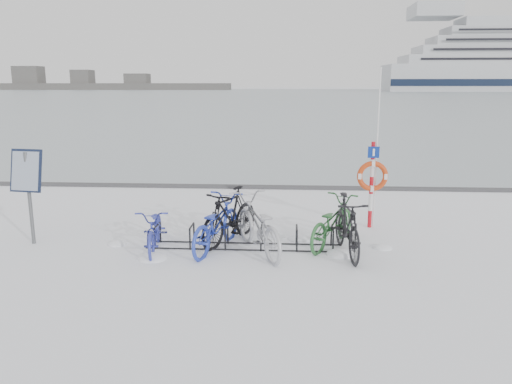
{
  "coord_description": "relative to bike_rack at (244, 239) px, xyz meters",
  "views": [
    {
      "loc": [
        0.86,
        -9.77,
        3.3
      ],
      "look_at": [
        0.21,
        0.6,
        1.04
      ],
      "focal_mm": 35.0,
      "sensor_mm": 36.0,
      "label": 1
    }
  ],
  "objects": [
    {
      "name": "bike_1",
      "position": [
        -0.56,
        -0.1,
        0.37
      ],
      "size": [
        1.31,
        2.23,
        1.11
      ],
      "primitive_type": "imported",
      "rotation": [
        0.0,
        0.0,
        2.85
      ],
      "color": "#273CB0",
      "rests_on": "ground"
    },
    {
      "name": "bike_2",
      "position": [
        -0.33,
        0.38,
        0.42
      ],
      "size": [
        1.42,
        2.02,
        1.2
      ],
      "primitive_type": "imported",
      "rotation": [
        0.0,
        0.0,
        -0.48
      ],
      "color": "black",
      "rests_on": "ground"
    },
    {
      "name": "bike_4",
      "position": [
        1.81,
        0.29,
        0.34
      ],
      "size": [
        1.56,
        2.08,
        1.04
      ],
      "primitive_type": "imported",
      "rotation": [
        0.0,
        0.0,
        2.64
      ],
      "color": "#2B6330",
      "rests_on": "ground"
    },
    {
      "name": "ground",
      "position": [
        0.0,
        0.0,
        -0.18
      ],
      "size": [
        900.0,
        900.0,
        0.0
      ],
      "primitive_type": "plane",
      "color": "white",
      "rests_on": "ground"
    },
    {
      "name": "quay_edge",
      "position": [
        0.0,
        5.9,
        -0.13
      ],
      "size": [
        400.0,
        0.25,
        0.1
      ],
      "primitive_type": "cube",
      "color": "#3F3F42",
      "rests_on": "ground"
    },
    {
      "name": "lifebuoy_station",
      "position": [
        2.82,
        1.6,
        1.05
      ],
      "size": [
        0.7,
        0.22,
        3.66
      ],
      "color": "#B60E18",
      "rests_on": "ground"
    },
    {
      "name": "bike_rack",
      "position": [
        0.0,
        0.0,
        0.0
      ],
      "size": [
        4.0,
        0.48,
        0.46
      ],
      "color": "black",
      "rests_on": "ground"
    },
    {
      "name": "snow_drifts",
      "position": [
        0.37,
        -0.1,
        -0.18
      ],
      "size": [
        5.92,
        1.98,
        0.2
      ],
      "color": "white",
      "rests_on": "ground"
    },
    {
      "name": "ice_sheet",
      "position": [
        0.0,
        155.0,
        -0.17
      ],
      "size": [
        400.0,
        298.0,
        0.02
      ],
      "primitive_type": "cube",
      "color": "#A5B1BA",
      "rests_on": "ground"
    },
    {
      "name": "info_board",
      "position": [
        -4.46,
        -0.04,
        1.26
      ],
      "size": [
        0.7,
        0.34,
        2.0
      ],
      "rotation": [
        0.0,
        0.0,
        -0.14
      ],
      "color": "#595B5E",
      "rests_on": "ground"
    },
    {
      "name": "bike_3",
      "position": [
        0.3,
        -0.25,
        0.41
      ],
      "size": [
        1.64,
        2.36,
        1.18
      ],
      "primitive_type": "imported",
      "rotation": [
        0.0,
        0.0,
        3.57
      ],
      "color": "#ABACB2",
      "rests_on": "ground"
    },
    {
      "name": "shoreline",
      "position": [
        -122.02,
        260.0,
        2.61
      ],
      "size": [
        180.0,
        12.0,
        9.5
      ],
      "color": "#484848",
      "rests_on": "ground"
    },
    {
      "name": "bike_5",
      "position": [
        2.06,
        -0.25,
        0.42
      ],
      "size": [
        0.79,
        2.05,
        1.2
      ],
      "primitive_type": "imported",
      "rotation": [
        0.0,
        0.0,
        0.12
      ],
      "color": "black",
      "rests_on": "ground"
    },
    {
      "name": "bike_0",
      "position": [
        -1.77,
        -0.25,
        0.29
      ],
      "size": [
        0.88,
        1.87,
        0.95
      ],
      "primitive_type": "imported",
      "rotation": [
        0.0,
        0.0,
        0.14
      ],
      "color": "#2E379E",
      "rests_on": "ground"
    }
  ]
}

